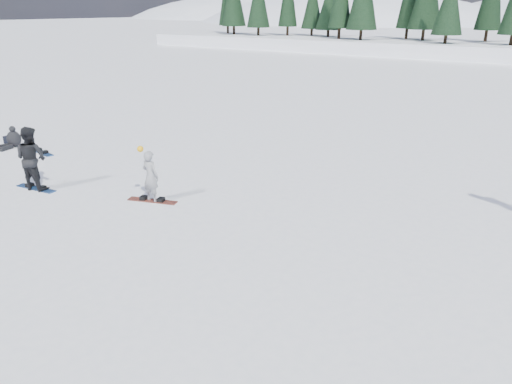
# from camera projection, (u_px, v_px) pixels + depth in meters

# --- Properties ---
(ground) EXTENTS (420.00, 420.00, 0.00)m
(ground) POSITION_uv_depth(u_px,v_px,m) (69.00, 201.00, 14.63)
(ground) COLOR white
(ground) RESTS_ON ground
(snowboarder_woman) EXTENTS (0.58, 0.40, 1.67)m
(snowboarder_woman) POSITION_uv_depth(u_px,v_px,m) (150.00, 176.00, 14.36)
(snowboarder_woman) COLOR gray
(snowboarder_woman) RESTS_ON ground
(snowboarder_man) EXTENTS (1.12, 0.96, 1.98)m
(snowboarder_man) POSITION_uv_depth(u_px,v_px,m) (31.00, 158.00, 15.28)
(snowboarder_man) COLOR black
(snowboarder_man) RESTS_ON ground
(seated_rider) EXTENTS (0.66, 1.04, 0.86)m
(seated_rider) POSITION_uv_depth(u_px,v_px,m) (13.00, 139.00, 20.15)
(seated_rider) COLOR black
(seated_rider) RESTS_ON ground
(gear_bag) EXTENTS (0.48, 0.35, 0.30)m
(gear_bag) POSITION_uv_depth(u_px,v_px,m) (10.00, 140.00, 20.79)
(gear_bag) COLOR black
(gear_bag) RESTS_ON ground
(snowboard_woman) EXTENTS (1.51, 0.76, 0.03)m
(snowboard_woman) POSITION_uv_depth(u_px,v_px,m) (152.00, 201.00, 14.62)
(snowboard_woman) COLOR maroon
(snowboard_woman) RESTS_ON ground
(snowboard_man) EXTENTS (1.52, 0.47, 0.03)m
(snowboard_man) POSITION_uv_depth(u_px,v_px,m) (36.00, 188.00, 15.63)
(snowboard_man) COLOR navy
(snowboard_man) RESTS_ON ground
(snowboard_loose_c) EXTENTS (1.53, 0.51, 0.03)m
(snowboard_loose_c) POSITION_uv_depth(u_px,v_px,m) (42.00, 152.00, 19.50)
(snowboard_loose_c) COLOR navy
(snowboard_loose_c) RESTS_ON ground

